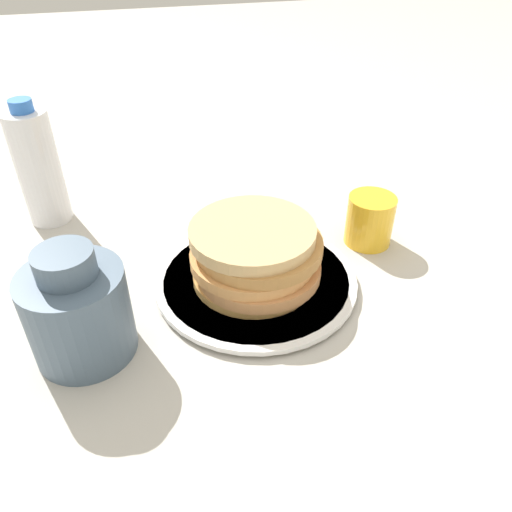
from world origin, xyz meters
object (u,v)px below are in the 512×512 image
object	(u,v)px
pancake_stack	(255,254)
juice_glass	(370,220)
cream_jug	(78,310)
plate	(256,280)
water_bottle_near	(38,167)

from	to	relation	value
pancake_stack	juice_glass	xyz separation A→B (m)	(-0.05, 0.19, -0.01)
cream_jug	pancake_stack	bearing A→B (deg)	106.29
juice_glass	cream_jug	bearing A→B (deg)	-73.82
juice_glass	cream_jug	distance (m)	0.43
pancake_stack	juice_glass	distance (m)	0.20
pancake_stack	cream_jug	xyz separation A→B (m)	(0.06, -0.22, 0.01)
plate	cream_jug	distance (m)	0.24
pancake_stack	plate	bearing A→B (deg)	44.74
plate	juice_glass	world-z (taller)	juice_glass
plate	juice_glass	size ratio (longest dim) A/B	3.58
plate	water_bottle_near	xyz separation A→B (m)	(-0.25, -0.28, 0.08)
pancake_stack	cream_jug	distance (m)	0.23
plate	pancake_stack	bearing A→B (deg)	-135.26
juice_glass	water_bottle_near	bearing A→B (deg)	-112.29
juice_glass	cream_jug	xyz separation A→B (m)	(0.12, -0.41, 0.02)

